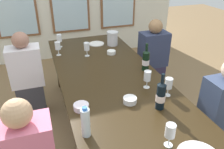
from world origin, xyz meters
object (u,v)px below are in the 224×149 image
(metal_pitcher, at_px, (112,38))
(wine_bottle_1, at_px, (146,60))
(wine_glass_1, at_px, (169,84))
(seated_person_3, at_px, (153,60))
(tasting_bowl_1, at_px, (111,52))
(tasting_bowl_0, at_px, (81,107))
(wine_glass_5, at_px, (170,132))
(seated_person_2, at_px, (28,78))
(wine_glass_0, at_px, (58,46))
(tasting_bowl_2, at_px, (130,100))
(wine_bottle_0, at_px, (161,95))
(water_bottle, at_px, (86,122))
(seated_person_1, at_px, (220,117))
(dining_table, at_px, (111,82))
(wine_glass_3, at_px, (59,38))
(wine_glass_2, at_px, (147,77))
(white_plate_1, at_px, (96,44))
(wine_glass_4, at_px, (87,47))

(metal_pitcher, distance_m, wine_bottle_1, 0.85)
(wine_glass_1, bearing_deg, seated_person_3, 67.62)
(tasting_bowl_1, bearing_deg, tasting_bowl_0, -120.58)
(metal_pitcher, bearing_deg, wine_glass_1, -87.57)
(tasting_bowl_1, xyz_separation_m, wine_glass_5, (-0.14, -1.61, 0.10))
(tasting_bowl_1, height_order, seated_person_3, seated_person_3)
(seated_person_2, bearing_deg, wine_glass_0, 13.20)
(tasting_bowl_0, height_order, tasting_bowl_2, tasting_bowl_2)
(tasting_bowl_0, relative_size, tasting_bowl_2, 1.07)
(wine_glass_0, bearing_deg, wine_bottle_0, -64.83)
(water_bottle, relative_size, wine_glass_0, 1.38)
(metal_pitcher, xyz_separation_m, seated_person_1, (0.53, -1.57, -0.31))
(wine_glass_1, distance_m, seated_person_2, 1.71)
(tasting_bowl_1, xyz_separation_m, tasting_bowl_2, (-0.19, -1.07, 0.00))
(water_bottle, bearing_deg, tasting_bowl_2, 31.11)
(dining_table, xyz_separation_m, wine_bottle_1, (0.41, 0.04, 0.18))
(wine_glass_5, bearing_deg, metal_pitcher, 82.47)
(wine_glass_3, distance_m, seated_person_3, 1.33)
(wine_bottle_1, distance_m, tasting_bowl_1, 0.59)
(tasting_bowl_2, bearing_deg, wine_glass_3, 104.57)
(wine_glass_0, xyz_separation_m, seated_person_3, (1.29, -0.10, -0.33))
(metal_pitcher, distance_m, seated_person_2, 1.22)
(tasting_bowl_1, xyz_separation_m, wine_glass_0, (-0.64, 0.18, 0.09))
(tasting_bowl_1, relative_size, water_bottle, 0.46)
(wine_bottle_0, relative_size, water_bottle, 1.33)
(tasting_bowl_1, bearing_deg, wine_glass_2, -86.25)
(wine_bottle_0, relative_size, wine_glass_5, 1.84)
(seated_person_3, bearing_deg, wine_glass_1, -112.38)
(tasting_bowl_1, distance_m, water_bottle, 1.48)
(white_plate_1, height_order, wine_bottle_1, wine_bottle_1)
(wine_bottle_1, xyz_separation_m, wine_glass_3, (-0.80, 1.00, 0.01))
(tasting_bowl_1, relative_size, wine_glass_2, 0.64)
(white_plate_1, distance_m, wine_glass_4, 0.44)
(tasting_bowl_2, distance_m, wine_glass_1, 0.38)
(tasting_bowl_2, bearing_deg, wine_glass_1, -0.63)
(wine_glass_2, bearing_deg, wine_glass_5, -105.08)
(dining_table, relative_size, wine_glass_1, 15.47)
(metal_pitcher, distance_m, wine_glass_1, 1.37)
(wine_bottle_1, relative_size, wine_glass_4, 1.75)
(tasting_bowl_0, bearing_deg, white_plate_1, 70.03)
(wine_glass_1, height_order, wine_glass_2, same)
(wine_bottle_0, height_order, wine_bottle_1, wine_bottle_0)
(wine_glass_4, bearing_deg, seated_person_1, -53.93)
(water_bottle, bearing_deg, metal_pitcher, 65.31)
(metal_pitcher, distance_m, wine_glass_0, 0.77)
(wine_glass_0, distance_m, wine_glass_4, 0.36)
(wine_glass_3, bearing_deg, dining_table, -69.82)
(dining_table, distance_m, tasting_bowl_2, 0.49)
(tasting_bowl_1, bearing_deg, wine_glass_4, 173.34)
(tasting_bowl_2, height_order, wine_glass_5, wine_glass_5)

